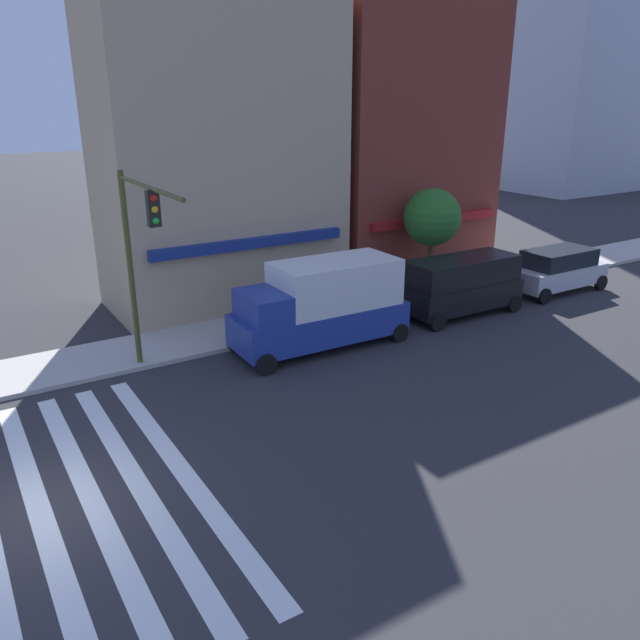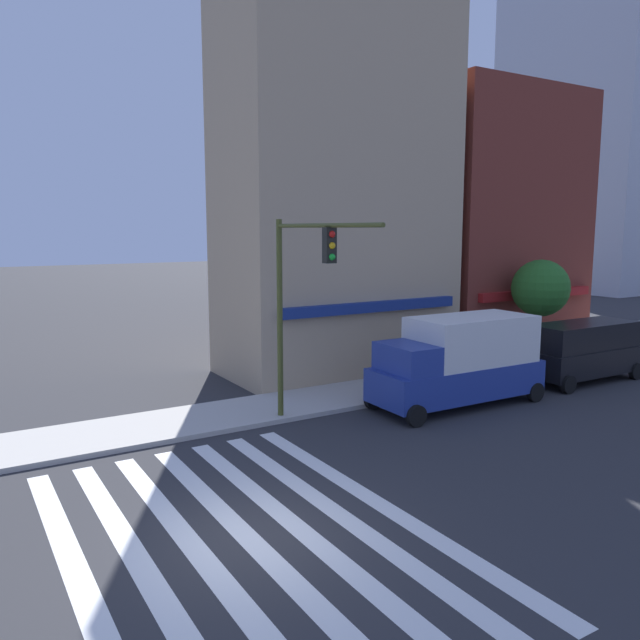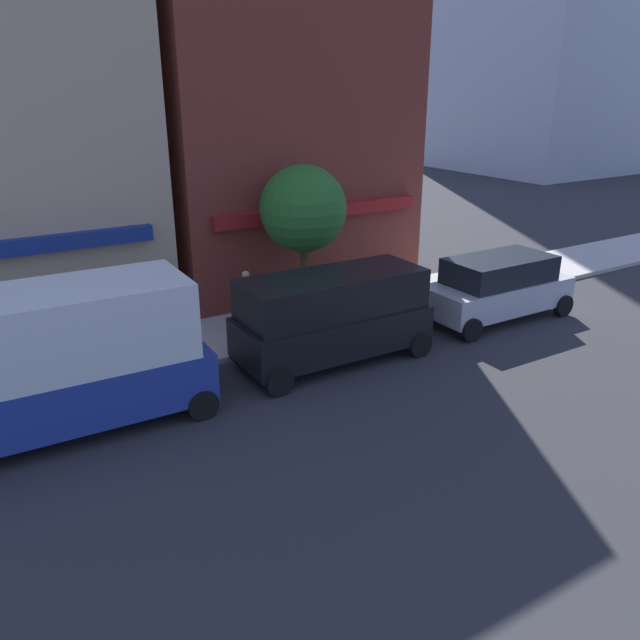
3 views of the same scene
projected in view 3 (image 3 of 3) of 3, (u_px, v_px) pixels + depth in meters
The scene contains 6 objects.
storefront_row at pixel (108, 72), 17.62m from camera, with size 18.44×5.30×15.33m.
box_truck_blue at pixel (56, 360), 12.50m from camera, with size 6.24×2.42×3.04m.
van_black at pixel (333, 314), 15.85m from camera, with size 5.03×2.22×2.34m.
suv_silver at pixel (498, 286), 18.85m from camera, with size 4.71×2.12×1.94m.
pedestrian_red_jacket at pixel (247, 300), 17.54m from camera, with size 0.32×0.32×1.77m.
street_tree at pixel (303, 209), 17.70m from camera, with size 2.49×2.49×4.54m.
Camera 3 is at (8.67, -7.80, 6.78)m, focal length 35.00 mm.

